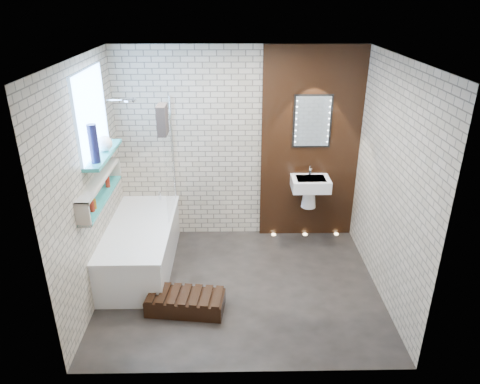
{
  "coord_description": "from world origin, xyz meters",
  "views": [
    {
      "loc": [
        -0.08,
        -4.32,
        3.17
      ],
      "look_at": [
        0.0,
        0.15,
        1.15
      ],
      "focal_mm": 33.22,
      "sensor_mm": 36.0,
      "label": 1
    }
  ],
  "objects_px": {
    "led_mirror": "(312,121)",
    "walnut_step": "(186,303)",
    "bath_screen": "(169,158)",
    "washbasin": "(310,188)",
    "bathtub": "(141,246)"
  },
  "relations": [
    {
      "from": "led_mirror",
      "to": "walnut_step",
      "type": "bearing_deg",
      "value": -133.14
    },
    {
      "from": "bath_screen",
      "to": "washbasin",
      "type": "bearing_deg",
      "value": 5.78
    },
    {
      "from": "bathtub",
      "to": "bath_screen",
      "type": "relative_size",
      "value": 1.24
    },
    {
      "from": "washbasin",
      "to": "led_mirror",
      "type": "distance_m",
      "value": 0.88
    },
    {
      "from": "bath_screen",
      "to": "led_mirror",
      "type": "bearing_deg",
      "value": 10.66
    },
    {
      "from": "bath_screen",
      "to": "walnut_step",
      "type": "bearing_deg",
      "value": -78.37
    },
    {
      "from": "led_mirror",
      "to": "walnut_step",
      "type": "relative_size",
      "value": 0.85
    },
    {
      "from": "bath_screen",
      "to": "led_mirror",
      "type": "xyz_separation_m",
      "value": [
        1.82,
        0.34,
        0.37
      ]
    },
    {
      "from": "bath_screen",
      "to": "washbasin",
      "type": "xyz_separation_m",
      "value": [
        1.82,
        0.18,
        -0.49
      ]
    },
    {
      "from": "washbasin",
      "to": "walnut_step",
      "type": "relative_size",
      "value": 0.7
    },
    {
      "from": "bathtub",
      "to": "washbasin",
      "type": "relative_size",
      "value": 3.0
    },
    {
      "from": "bath_screen",
      "to": "walnut_step",
      "type": "relative_size",
      "value": 1.69
    },
    {
      "from": "bath_screen",
      "to": "washbasin",
      "type": "height_order",
      "value": "bath_screen"
    },
    {
      "from": "bath_screen",
      "to": "led_mirror",
      "type": "height_order",
      "value": "led_mirror"
    },
    {
      "from": "bath_screen",
      "to": "walnut_step",
      "type": "xyz_separation_m",
      "value": [
        0.27,
        -1.31,
        -1.19
      ]
    }
  ]
}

